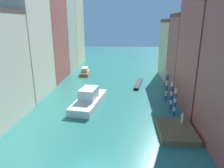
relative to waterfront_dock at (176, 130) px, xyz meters
The scene contains 17 objects.
ground_plane 19.24m from the waterfront_dock, 118.55° to the left, with size 154.00×154.00×0.00m, color #28756B.
building_left_2 28.90m from the waterfront_dock, 151.99° to the left, with size 6.23×10.26×20.72m.
building_left_3 34.67m from the waterfront_dock, 135.63° to the left, with size 6.23×11.03×18.79m.
building_left_4 42.60m from the waterfront_dock, 125.20° to the left, with size 6.23×9.70×19.94m.
building_left_5 51.53m from the waterfront_dock, 118.35° to the left, with size 6.23×11.09×22.43m.
building_right_1 13.79m from the waterfront_dock, 54.16° to the left, with size 6.23×10.53×20.70m.
building_right_2 19.16m from the waterfront_dock, 71.94° to the left, with size 6.23×7.83×14.65m.
building_right_3 27.99m from the waterfront_dock, 78.27° to the left, with size 6.23×11.08×13.80m.
waterfront_dock is the anchor object (origin of this frame).
person_on_dock 2.04m from the waterfront_dock, 52.79° to the left, with size 0.36×0.36×1.47m.
mooring_pole_0 5.43m from the waterfront_dock, 80.02° to the left, with size 0.37×0.37×4.34m.
mooring_pole_1 7.90m from the waterfront_dock, 83.08° to the left, with size 0.39×0.39×4.62m.
mooring_pole_2 11.09m from the waterfront_dock, 85.92° to the left, with size 0.38×0.38×4.90m.
mooring_pole_3 13.57m from the waterfront_dock, 84.62° to the left, with size 0.27×0.27×4.77m.
vaporetto_white 14.60m from the waterfront_dock, 146.39° to the left, with size 5.00×10.58×2.89m.
gondola_black 20.46m from the waterfront_dock, 99.52° to the left, with size 2.40×8.19×0.48m.
motorboat_0 33.44m from the waterfront_dock, 120.27° to the left, with size 2.61×6.34×1.77m.
Camera 1 is at (2.84, -15.22, 12.98)m, focal length 32.75 mm.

